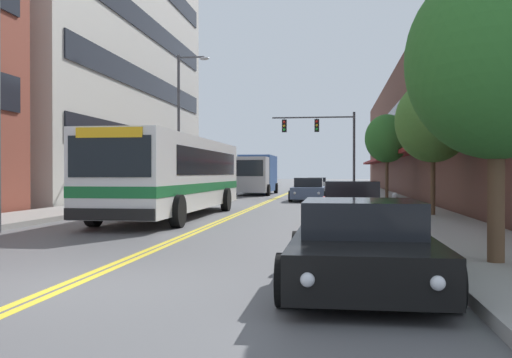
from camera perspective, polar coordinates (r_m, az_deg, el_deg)
ground_plane at (r=44.98m, az=3.01°, el=-1.51°), size 240.00×240.00×0.00m
sidewalk_left at (r=46.08m, az=-5.58°, el=-1.35°), size 2.80×106.00×0.17m
sidewalk_right at (r=44.91m, az=11.82°, el=-1.41°), size 2.80×106.00×0.17m
centre_line at (r=44.98m, az=3.01°, el=-1.50°), size 0.34×106.00×0.01m
storefront_row_right at (r=45.73m, az=18.91°, el=4.78°), size 9.10×68.00×10.04m
city_bus at (r=21.76m, az=-8.11°, el=0.62°), size 2.95×12.46×2.91m
car_champagne_parked_left_mid at (r=37.84m, az=-4.61°, el=-0.92°), size 2.11×4.27×1.40m
car_black_parked_right_foreground at (r=8.40m, az=10.55°, el=-6.65°), size 2.20×4.45×1.24m
car_red_parked_right_mid at (r=16.86m, az=9.55°, el=-2.80°), size 2.01×4.47×1.41m
car_white_moving_lead at (r=54.22m, az=6.11°, el=-0.53°), size 2.21×4.31×1.24m
car_slate_blue_moving_second at (r=33.89m, az=5.29°, el=-1.13°), size 2.15×4.65×1.37m
box_truck at (r=44.01m, az=0.05°, el=0.52°), size 2.73×7.85×3.03m
traffic_signal_mast at (r=41.78m, az=6.90°, el=4.27°), size 6.03×0.38×6.06m
street_lamp_left_near at (r=17.21m, az=-23.62°, el=9.67°), size 2.06×0.28×7.32m
street_lamp_left_far at (r=34.04m, az=-7.37°, el=6.28°), size 1.92×0.28×8.61m
street_tree_right_near at (r=10.33m, az=22.93°, el=10.80°), size 2.96×2.96×4.95m
street_tree_right_mid at (r=21.07m, az=17.29°, el=5.53°), size 2.65×2.65×4.76m
street_tree_right_far at (r=34.74m, az=12.96°, el=3.96°), size 2.60×2.60×4.96m
fire_hydrant at (r=20.58m, az=13.73°, el=-2.42°), size 0.32×0.24×0.79m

